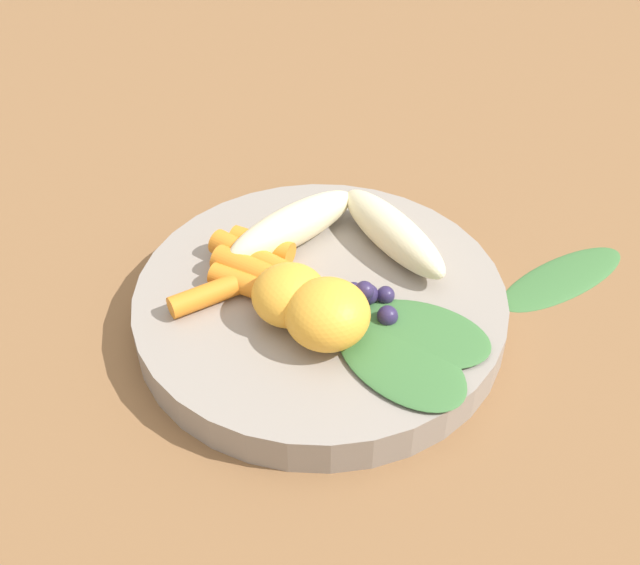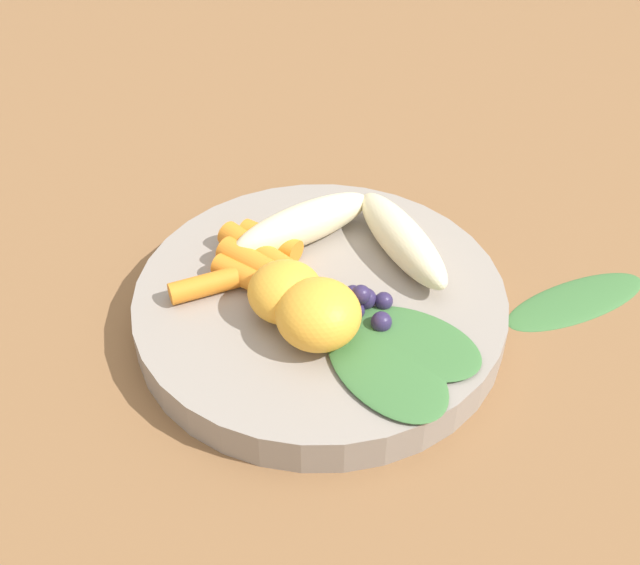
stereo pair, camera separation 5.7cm
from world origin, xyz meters
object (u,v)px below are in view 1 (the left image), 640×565
Objects in this scene: banana_peeled_right at (393,232)px; orange_segment_near at (327,314)px; bowl at (320,308)px; kale_leaf_stray at (564,277)px; banana_peeled_left at (292,226)px.

orange_segment_near is at bearing 118.92° from banana_peeled_right.
bowl reaches higher than kale_leaf_stray.
bowl is 2.27× the size of banana_peeled_left.
banana_peeled_right is at bearing -61.55° from bowl.
orange_segment_near is 0.20m from kale_leaf_stray.
banana_peeled_left reaches higher than kale_leaf_stray.
banana_peeled_right is at bearing 144.91° from kale_leaf_stray.
bowl is 0.05m from orange_segment_near.
orange_segment_near reaches higher than bowl.
banana_peeled_left is at bearing 5.99° from bowl.
bowl is 2.27× the size of banana_peeled_right.
kale_leaf_stray is (-0.06, -0.20, -0.04)m from banana_peeled_left.
orange_segment_near is (-0.10, -0.00, 0.01)m from banana_peeled_left.
bowl is at bearing 69.22° from banana_peeled_left.
orange_segment_near is at bearing 63.54° from banana_peeled_left.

